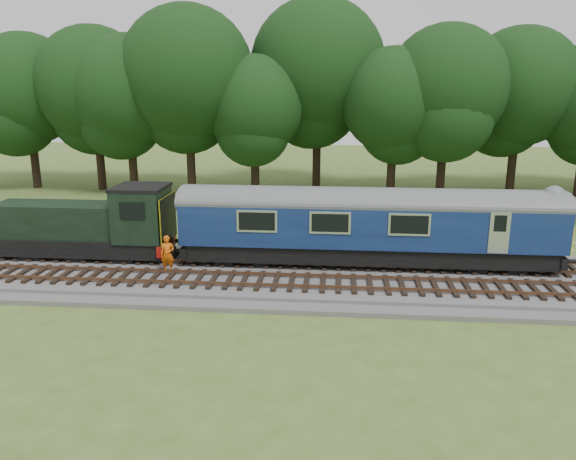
# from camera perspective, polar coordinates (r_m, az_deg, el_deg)

# --- Properties ---
(ground) EXTENTS (120.00, 120.00, 0.00)m
(ground) POSITION_cam_1_polar(r_m,az_deg,el_deg) (26.71, 2.12, -4.97)
(ground) COLOR #496023
(ground) RESTS_ON ground
(ballast) EXTENTS (70.00, 7.00, 0.35)m
(ballast) POSITION_cam_1_polar(r_m,az_deg,el_deg) (26.65, 2.13, -4.62)
(ballast) COLOR #4C4C4F
(ballast) RESTS_ON ground
(track_north) EXTENTS (67.20, 2.40, 0.21)m
(track_north) POSITION_cam_1_polar(r_m,az_deg,el_deg) (27.90, 2.29, -3.20)
(track_north) COLOR black
(track_north) RESTS_ON ballast
(track_south) EXTENTS (67.20, 2.40, 0.21)m
(track_south) POSITION_cam_1_polar(r_m,az_deg,el_deg) (25.06, 1.93, -5.30)
(track_south) COLOR black
(track_south) RESTS_ON ballast
(fence) EXTENTS (64.00, 0.12, 1.00)m
(fence) POSITION_cam_1_polar(r_m,az_deg,el_deg) (30.98, 2.59, -2.18)
(fence) COLOR #6B6054
(fence) RESTS_ON ground
(tree_line) EXTENTS (70.00, 8.00, 18.00)m
(tree_line) POSITION_cam_1_polar(r_m,az_deg,el_deg) (47.99, 3.59, 3.87)
(tree_line) COLOR black
(tree_line) RESTS_ON ground
(dmu_railcar) EXTENTS (18.05, 2.86, 3.88)m
(dmu_railcar) POSITION_cam_1_polar(r_m,az_deg,el_deg) (27.31, 8.14, 1.04)
(dmu_railcar) COLOR black
(dmu_railcar) RESTS_ON ground
(shunter_loco) EXTENTS (8.91, 2.60, 3.38)m
(shunter_loco) POSITION_cam_1_polar(r_m,az_deg,el_deg) (30.13, -19.38, 0.40)
(shunter_loco) COLOR black
(shunter_loco) RESTS_ON ground
(worker) EXTENTS (0.69, 0.49, 1.76)m
(worker) POSITION_cam_1_polar(r_m,az_deg,el_deg) (26.90, -12.14, -2.40)
(worker) COLOR #DF5A0B
(worker) RESTS_ON ballast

